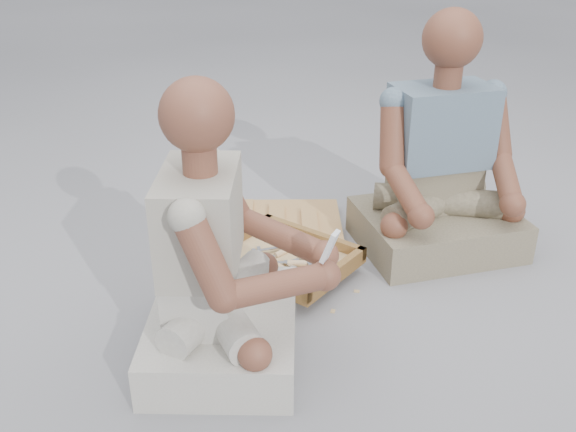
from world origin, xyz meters
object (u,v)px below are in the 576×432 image
(companion, at_px, (441,174))
(craftsman, at_px, (218,270))
(tool_tray, at_px, (285,258))
(carved_panel, at_px, (262,226))

(companion, bearing_deg, craftsman, 25.59)
(tool_tray, distance_m, craftsman, 0.56)
(craftsman, relative_size, companion, 0.93)
(tool_tray, bearing_deg, companion, 37.88)
(carved_panel, distance_m, tool_tray, 0.36)
(carved_panel, xyz_separation_m, tool_tray, (0.20, -0.30, 0.04))
(craftsman, bearing_deg, tool_tray, 158.54)
(tool_tray, height_order, companion, companion)
(tool_tray, bearing_deg, craftsman, -95.40)
(companion, bearing_deg, carved_panel, -24.77)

